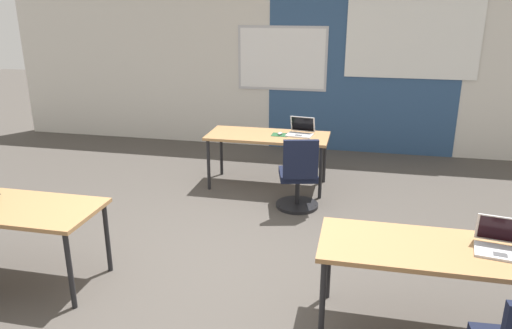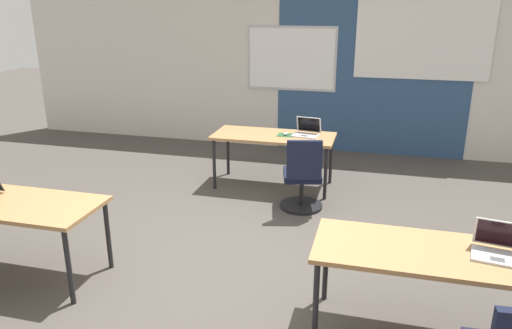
% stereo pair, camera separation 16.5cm
% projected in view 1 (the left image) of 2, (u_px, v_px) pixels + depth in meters
% --- Properties ---
extents(ground_plane, '(24.00, 24.00, 0.00)m').
position_uv_depth(ground_plane, '(223.00, 266.00, 4.64)').
color(ground_plane, '#47423D').
extents(back_wall_assembly, '(10.00, 0.27, 2.80)m').
position_uv_depth(back_wall_assembly, '(294.00, 64.00, 8.06)').
color(back_wall_assembly, silver).
rests_on(back_wall_assembly, ground).
extents(desk_near_left, '(1.60, 0.70, 0.72)m').
position_uv_depth(desk_near_left, '(9.00, 212.00, 4.23)').
color(desk_near_left, '#A37547').
rests_on(desk_near_left, ground).
extents(desk_near_right, '(1.60, 0.70, 0.72)m').
position_uv_depth(desk_near_right, '(430.00, 254.00, 3.52)').
color(desk_near_right, '#A37547').
rests_on(desk_near_right, ground).
extents(desk_far_center, '(1.60, 0.70, 0.72)m').
position_uv_depth(desk_far_center, '(268.00, 139.00, 6.47)').
color(desk_far_center, '#A37547').
rests_on(desk_far_center, ground).
extents(laptop_far_right, '(0.37, 0.34, 0.23)m').
position_uv_depth(laptop_far_right, '(301.00, 131.00, 6.43)').
color(laptop_far_right, silver).
rests_on(laptop_far_right, desk_far_center).
extents(mousepad_far_right, '(0.22, 0.19, 0.00)m').
position_uv_depth(mousepad_far_right, '(280.00, 135.00, 6.43)').
color(mousepad_far_right, '#23512D').
rests_on(mousepad_far_right, desk_far_center).
extents(mouse_far_right, '(0.07, 0.11, 0.03)m').
position_uv_depth(mouse_far_right, '(280.00, 133.00, 6.43)').
color(mouse_far_right, '#B2B2B7').
rests_on(mouse_far_right, mousepad_far_right).
extents(chair_far_right, '(0.53, 0.58, 0.92)m').
position_uv_depth(chair_far_right, '(298.00, 180.00, 5.80)').
color(chair_far_right, black).
rests_on(chair_far_right, ground).
extents(laptop_near_right_end, '(0.37, 0.34, 0.23)m').
position_uv_depth(laptop_near_right_end, '(500.00, 244.00, 3.43)').
color(laptop_near_right_end, silver).
rests_on(laptop_near_right_end, desk_near_right).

